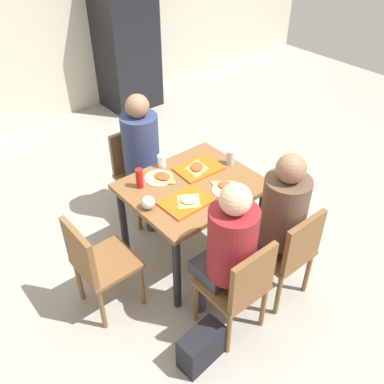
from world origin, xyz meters
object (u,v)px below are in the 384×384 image
object	(u,v)px
person_in_red	(228,247)
plastic_cup_b	(226,200)
person_in_brown_jacket	(279,215)
plastic_cup_a	(162,161)
tray_red_near	(186,202)
drink_fridge	(126,36)
paper_plate_near_edge	(227,190)
handbag	(201,347)
chair_near_left	(240,285)
tray_red_far	(199,168)
paper_plate_center	(159,178)
pizza_slice_a	(189,200)
chair_near_right	(289,251)
chair_left_end	(95,262)
foil_bundle	(148,203)
person_far_side	(143,151)
pizza_slice_c	(163,177)
chair_far_side	(137,168)
main_table	(192,195)
pizza_slice_d	(228,187)
pizza_slice_b	(197,167)
condiment_bottle	(139,178)
soda_can	(230,157)

from	to	relation	value
person_in_red	plastic_cup_b	xyz separation A→B (m)	(0.27, 0.31, 0.06)
person_in_brown_jacket	plastic_cup_a	world-z (taller)	person_in_brown_jacket
tray_red_near	drink_fridge	distance (m)	3.32
person_in_red	paper_plate_near_edge	size ratio (longest dim) A/B	5.65
drink_fridge	plastic_cup_b	bearing A→B (deg)	-110.92
handbag	chair_near_left	bearing A→B (deg)	2.56
tray_red_far	paper_plate_center	world-z (taller)	tray_red_far
person_in_brown_jacket	pizza_slice_a	xyz separation A→B (m)	(-0.41, 0.50, 0.04)
person_in_red	pizza_slice_a	xyz separation A→B (m)	(0.09, 0.50, 0.04)
chair_near_right	pizza_slice_a	xyz separation A→B (m)	(-0.41, 0.64, 0.29)
chair_near_left	chair_left_end	world-z (taller)	same
tray_red_near	foil_bundle	world-z (taller)	foil_bundle
chair_near_right	person_far_side	distance (m)	1.50
pizza_slice_c	chair_near_right	bearing A→B (deg)	-69.54
tray_red_near	plastic_cup_a	world-z (taller)	plastic_cup_a
plastic_cup_b	paper_plate_near_edge	bearing A→B (deg)	45.00
paper_plate_center	pizza_slice_a	distance (m)	0.39
chair_near_right	person_far_side	size ratio (longest dim) A/B	0.67
foil_bundle	handbag	bearing A→B (deg)	-102.43
chair_far_side	person_far_side	bearing A→B (deg)	-90.00
main_table	person_far_side	xyz separation A→B (m)	(-0.00, 0.66, 0.09)
paper_plate_near_edge	pizza_slice_d	distance (m)	0.03
chair_near_left	handbag	distance (m)	0.49
chair_left_end	person_far_side	xyz separation A→B (m)	(0.88, 0.66, 0.25)
main_table	pizza_slice_b	xyz separation A→B (m)	(0.16, 0.13, 0.13)
paper_plate_near_edge	foil_bundle	size ratio (longest dim) A/B	2.20
foil_bundle	chair_left_end	bearing A→B (deg)	177.41
person_in_brown_jacket	handbag	bearing A→B (deg)	-169.62
plastic_cup_b	chair_far_side	bearing A→B (deg)	91.24
tray_red_far	plastic_cup_b	xyz separation A→B (m)	(-0.15, -0.48, 0.04)
chair_far_side	pizza_slice_c	distance (m)	0.67
chair_far_side	person_in_brown_jacket	xyz separation A→B (m)	(0.25, -1.46, 0.25)
main_table	foil_bundle	xyz separation A→B (m)	(-0.42, -0.02, 0.16)
foil_bundle	person_in_brown_jacket	bearing A→B (deg)	-43.50
drink_fridge	handbag	bearing A→B (deg)	-116.77
person_far_side	pizza_slice_c	xyz separation A→B (m)	(-0.13, -0.45, 0.03)
pizza_slice_b	chair_near_right	bearing A→B (deg)	-84.35
pizza_slice_a	plastic_cup_b	xyz separation A→B (m)	(0.19, -0.20, 0.03)
chair_near_left	person_far_side	world-z (taller)	person_far_side
pizza_slice_d	handbag	world-z (taller)	pizza_slice_d
pizza_slice_c	plastic_cup_a	distance (m)	0.18
main_table	chair_near_left	world-z (taller)	chair_near_left
chair_near_left	plastic_cup_a	size ratio (longest dim) A/B	8.33
person_in_red	chair_far_side	bearing A→B (deg)	80.30
handbag	condiment_bottle	bearing A→B (deg)	75.25
plastic_cup_b	soda_can	bearing A→B (deg)	43.15
chair_far_side	soda_can	bearing A→B (deg)	-61.44
chair_near_left	paper_plate_center	distance (m)	1.07
main_table	person_in_red	bearing A→B (deg)	-110.71
chair_far_side	person_in_brown_jacket	distance (m)	1.50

